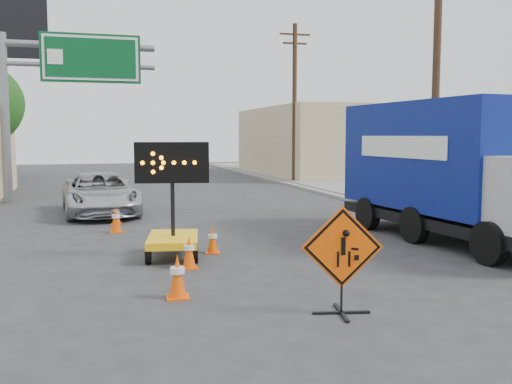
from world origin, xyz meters
name	(u,v)px	position (x,y,z in m)	size (l,w,h in m)	color
ground	(335,337)	(0.00, 0.00, 0.00)	(100.00, 100.00, 0.00)	#2D2D30
curb_right	(348,199)	(7.20, 15.00, 0.06)	(0.40, 60.00, 0.12)	gray
sidewalk_right	(397,197)	(9.50, 15.00, 0.07)	(4.00, 60.00, 0.15)	gray
building_right_far	(333,141)	(13.00, 30.00, 2.30)	(10.00, 14.00, 4.60)	#C4B28D
highway_gantry	(58,78)	(-4.43, 17.96, 5.07)	(6.18, 0.38, 6.90)	slate
utility_pole_near	(436,77)	(8.00, 10.00, 4.68)	(1.80, 0.26, 9.00)	#3F2C1B
utility_pole_far	(294,101)	(8.00, 24.00, 4.68)	(1.80, 0.26, 9.00)	#3F2C1B
construction_sign	(342,257)	(0.50, 0.91, 0.89)	(1.24, 0.89, 1.68)	black
arrow_board	(173,231)	(-1.44, 5.73, 0.59)	(1.63, 1.99, 2.60)	yellow
pickup_truck	(100,194)	(-2.93, 13.46, 0.72)	(2.40, 5.20, 1.45)	silver
box_truck	(452,178)	(5.79, 5.78, 1.64)	(2.86, 7.77, 3.62)	black
cone_a	(178,276)	(-1.80, 2.46, 0.38)	(0.41, 0.41, 0.76)	#F45005
cone_b	(189,252)	(-1.27, 4.56, 0.34)	(0.35, 0.35, 0.69)	#F45005
cone_c	(213,240)	(-0.49, 5.91, 0.32)	(0.41, 0.41, 0.63)	#F45005
cone_d	(116,220)	(-2.55, 9.47, 0.37)	(0.38, 0.38, 0.73)	#F45005
cone_e	(116,213)	(-2.49, 11.08, 0.33)	(0.38, 0.38, 0.66)	#F45005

